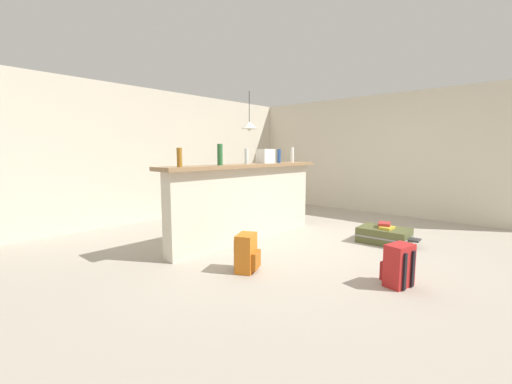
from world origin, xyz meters
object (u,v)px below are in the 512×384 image
object	(u,v)px
pendant_lamp	(249,125)
backpack_orange	(247,253)
bottle_green	(220,155)
backpack_red	(398,266)
dining_chair_near_partition	(270,194)
bottle_blue	(279,156)
bottle_amber	(179,157)
bottle_white	(292,155)
grocery_bag	(266,156)
dining_table	(252,185)
suitcase_flat_olive	(384,235)
bottle_clear	(246,156)
book_stack	(386,226)

from	to	relation	value
pendant_lamp	backpack_orange	world-z (taller)	pendant_lamp
bottle_green	backpack_red	xyz separation A→B (m)	(0.32, -2.24, -1.08)
dining_chair_near_partition	pendant_lamp	size ratio (longest dim) A/B	1.20
pendant_lamp	bottle_blue	bearing A→B (deg)	-118.01
bottle_amber	backpack_orange	distance (m)	1.38
bottle_amber	bottle_white	size ratio (longest dim) A/B	0.87
bottle_green	grocery_bag	distance (m)	1.02
pendant_lamp	grocery_bag	bearing A→B (deg)	-127.15
bottle_green	dining_table	world-z (taller)	bottle_green
suitcase_flat_olive	bottle_clear	bearing A→B (deg)	126.03
bottle_amber	grocery_bag	distance (m)	1.65
bottle_white	grocery_bag	world-z (taller)	bottle_white
backpack_red	backpack_orange	distance (m)	1.56
dining_chair_near_partition	book_stack	xyz separation A→B (m)	(-0.13, -2.28, -0.26)
dining_table	pendant_lamp	world-z (taller)	pendant_lamp
bottle_green	grocery_bag	size ratio (longest dim) A/B	1.08
backpack_red	book_stack	size ratio (longest dim) A/B	1.35
dining_table	backpack_red	world-z (taller)	dining_table
suitcase_flat_olive	backpack_red	size ratio (longest dim) A/B	2.00
suitcase_flat_olive	backpack_red	distance (m)	1.62
bottle_blue	bottle_clear	bearing A→B (deg)	170.79
bottle_amber	book_stack	size ratio (longest dim) A/B	0.72
pendant_lamp	bottle_white	bearing A→B (deg)	-94.56
bottle_clear	pendant_lamp	bearing A→B (deg)	41.64
bottle_clear	dining_table	distance (m)	1.86
bottle_green	book_stack	world-z (taller)	bottle_green
dining_chair_near_partition	backpack_orange	world-z (taller)	dining_chair_near_partition
bottle_amber	bottle_green	world-z (taller)	bottle_green
bottle_blue	dining_chair_near_partition	bearing A→B (deg)	47.56
dining_table	backpack_red	size ratio (longest dim) A/B	2.62
dining_table	pendant_lamp	bearing A→B (deg)	116.20
grocery_bag	dining_chair_near_partition	xyz separation A→B (m)	(0.90, 0.66, -0.73)
bottle_clear	bottle_white	xyz separation A→B (m)	(1.24, 0.06, 0.02)
dining_table	bottle_white	bearing A→B (deg)	-96.02
dining_table	backpack_orange	xyz separation A→B (m)	(-2.33, -2.06, -0.44)
dining_chair_near_partition	backpack_red	distance (m)	3.38
grocery_bag	book_stack	xyz separation A→B (m)	(0.77, -1.62, -0.99)
book_stack	suitcase_flat_olive	bearing A→B (deg)	112.74
dining_table	dining_chair_near_partition	size ratio (longest dim) A/B	1.18
dining_table	dining_chair_near_partition	bearing A→B (deg)	-92.88
bottle_white	backpack_red	world-z (taller)	bottle_white
bottle_blue	dining_chair_near_partition	size ratio (longest dim) A/B	0.24
bottle_white	suitcase_flat_olive	bearing A→B (deg)	-91.68
suitcase_flat_olive	book_stack	size ratio (longest dim) A/B	2.70
bottle_blue	book_stack	bearing A→B (deg)	-70.39
grocery_bag	suitcase_flat_olive	xyz separation A→B (m)	(0.77, -1.62, -1.14)
pendant_lamp	suitcase_flat_olive	world-z (taller)	pendant_lamp
bottle_white	backpack_red	distance (m)	3.02
pendant_lamp	backpack_red	distance (m)	4.18
bottle_clear	backpack_orange	world-z (taller)	bottle_clear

